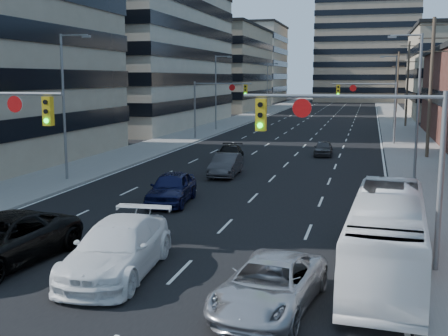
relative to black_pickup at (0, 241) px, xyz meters
name	(u,v)px	position (x,y,z in m)	size (l,w,h in m)	color
road_surface	(338,104)	(4.42, 124.85, -0.85)	(18.00, 300.00, 0.02)	black
sidewalk_left	(292,103)	(-7.08, 124.85, -0.79)	(5.00, 300.00, 0.15)	slate
sidewalk_right	(387,104)	(15.92, 124.85, -0.79)	(5.00, 300.00, 0.15)	slate
office_left_mid	(107,20)	(-22.58, 54.85, 13.14)	(26.00, 34.00, 28.00)	#ADA089
office_left_far	(211,70)	(-19.58, 94.85, 7.14)	(20.00, 30.00, 16.00)	gray
bg_block_left	(237,64)	(-23.58, 134.85, 9.14)	(24.00, 24.00, 20.00)	#ADA089
signal_near_right	(361,142)	(11.87, 2.84, 3.47)	(6.59, 0.33, 6.00)	slate
signal_far_left	(216,98)	(-3.27, 39.84, 3.44)	(6.09, 0.33, 6.00)	slate
signal_far_right	(371,100)	(12.10, 39.84, 3.44)	(6.09, 0.33, 6.00)	slate
utility_pole_block	(431,86)	(16.62, 30.85, 4.92)	(2.20, 0.28, 11.00)	#4C3D2D
utility_pole_midblock	(408,82)	(16.62, 60.85, 4.92)	(2.20, 0.28, 11.00)	#4C3D2D
utility_pole_distant	(397,81)	(16.62, 90.85, 4.92)	(2.20, 0.28, 11.00)	#4C3D2D
streetlight_left_near	(66,100)	(-5.92, 14.85, 4.19)	(2.03, 0.22, 9.00)	slate
streetlight_left_mid	(217,89)	(-5.92, 49.85, 4.19)	(2.03, 0.22, 9.00)	slate
streetlight_left_far	(268,85)	(-5.92, 84.85, 4.19)	(2.03, 0.22, 9.00)	slate
streetlight_right_near	(416,100)	(14.75, 19.85, 4.19)	(2.03, 0.22, 9.00)	slate
streetlight_right_far	(394,89)	(14.75, 54.85, 4.19)	(2.03, 0.22, 9.00)	slate
black_pickup	(0,241)	(0.00, 0.00, 0.00)	(2.86, 6.20, 1.72)	black
white_van	(117,248)	(4.28, 0.20, 0.01)	(2.45, 6.03, 1.75)	white
silver_suv	(270,285)	(9.62, -1.35, -0.15)	(2.35, 5.09, 1.42)	#AAA9AE
transit_bus	(387,236)	(12.82, 2.22, 0.48)	(2.26, 9.64, 2.69)	white
sedan_blue	(172,188)	(2.42, 10.56, -0.05)	(1.92, 4.77, 1.62)	#0D1136
sedan_grey_center	(226,165)	(3.08, 19.15, -0.13)	(1.55, 4.46, 1.47)	#323134
sedan_black_far	(230,154)	(1.94, 24.71, -0.20)	(1.86, 4.59, 1.33)	black
sedan_grey_right	(323,148)	(8.48, 30.57, -0.24)	(1.46, 3.63, 1.24)	#37373A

